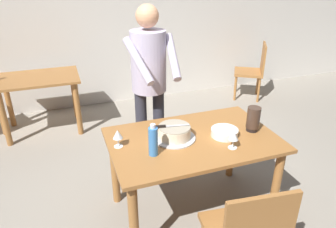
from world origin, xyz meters
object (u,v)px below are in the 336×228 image
hurricane_lamp (253,119)px  background_chair_1 (254,69)px  cake_on_platter (174,133)px  wine_glass_near (234,136)px  main_dining_table (193,151)px  person_cutting_cake (149,78)px  background_table (39,89)px  water_bottle (153,141)px  cake_knife (165,126)px  plate_stack (224,132)px  wine_glass_far (118,135)px

hurricane_lamp → background_chair_1: hurricane_lamp is taller
cake_on_platter → wine_glass_near: 0.47m
main_dining_table → background_chair_1: bearing=46.6°
wine_glass_near → main_dining_table: bearing=133.5°
cake_on_platter → person_cutting_cake: person_cutting_cake is taller
background_chair_1 → background_table: bearing=-179.1°
main_dining_table → water_bottle: (-0.37, -0.12, 0.24)m
wine_glass_near → background_chair_1: 2.97m
background_chair_1 → cake_knife: bearing=-137.2°
cake_on_platter → cake_knife: (-0.07, 0.01, 0.06)m
cake_knife → hurricane_lamp: bearing=-8.1°
plate_stack → wine_glass_near: wine_glass_near is taller
person_cutting_cake → background_chair_1: size_ratio=1.91×
wine_glass_far → person_cutting_cake: 0.74m
hurricane_lamp → background_chair_1: size_ratio=0.23×
plate_stack → main_dining_table: bearing=169.4°
cake_knife → main_dining_table: bearing=-15.8°
cake_knife → background_chair_1: background_chair_1 is taller
wine_glass_near → wine_glass_far: same height
cake_on_platter → background_table: size_ratio=0.34×
plate_stack → wine_glass_near: (-0.03, -0.19, 0.07)m
cake_knife → plate_stack: (0.47, -0.11, -0.09)m
plate_stack → wine_glass_far: wine_glass_far is taller
cake_knife → person_cutting_cake: size_ratio=0.16×
person_cutting_cake → background_chair_1: person_cutting_cake is taller
hurricane_lamp → water_bottle: bearing=-175.1°
cake_knife → background_table: cake_knife is taller
plate_stack → water_bottle: size_ratio=0.88×
wine_glass_far → person_cutting_cake: (0.42, 0.56, 0.22)m
cake_knife → wine_glass_near: size_ratio=1.87×
person_cutting_cake → background_table: person_cutting_cake is taller
background_table → hurricane_lamp: bearing=-50.7°
cake_on_platter → wine_glass_near: wine_glass_near is taller
background_chair_1 → main_dining_table: bearing=-133.4°
wine_glass_far → person_cutting_cake: size_ratio=0.08×
background_chair_1 → wine_glass_far: bearing=-141.8°
main_dining_table → background_table: 2.40m
main_dining_table → person_cutting_cake: size_ratio=0.78×
plate_stack → wine_glass_near: bearing=-99.9°
plate_stack → water_bottle: 0.64m
water_bottle → person_cutting_cake: (0.20, 0.76, 0.21)m
cake_on_platter → wine_glass_near: (0.37, -0.28, 0.05)m
plate_stack → wine_glass_far: bearing=171.6°
cake_knife → water_bottle: (-0.16, -0.18, -0.00)m
hurricane_lamp → person_cutting_cake: bearing=135.2°
cake_knife → plate_stack: cake_knife is taller
main_dining_table → wine_glass_far: bearing=172.6°
plate_stack → person_cutting_cake: person_cutting_cake is taller
main_dining_table → background_table: bearing=120.4°
cake_on_platter → wine_glass_near: size_ratio=2.36×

